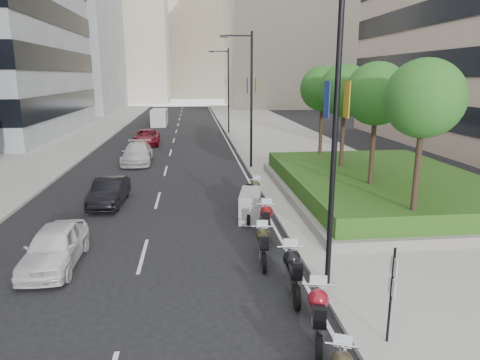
{
  "coord_description": "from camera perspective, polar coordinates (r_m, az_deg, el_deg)",
  "views": [
    {
      "loc": [
        0.38,
        -10.44,
        6.24
      ],
      "look_at": [
        2.29,
        6.74,
        2.0
      ],
      "focal_mm": 32.0,
      "sensor_mm": 36.0,
      "label": 1
    }
  ],
  "objects": [
    {
      "name": "ground",
      "position": [
        12.16,
        -7.57,
        -17.2
      ],
      "size": [
        160.0,
        160.0,
        0.0
      ],
      "primitive_type": "plane",
      "color": "black",
      "rests_on": "ground"
    },
    {
      "name": "sidewalk_right",
      "position": [
        41.8,
        5.66,
        5.23
      ],
      "size": [
        10.0,
        100.0,
        0.15
      ],
      "primitive_type": "cube",
      "color": "#9E9B93",
      "rests_on": "ground"
    },
    {
      "name": "sidewalk_left",
      "position": [
        42.73,
        -23.18,
        4.37
      ],
      "size": [
        8.0,
        100.0,
        0.15
      ],
      "primitive_type": "cube",
      "color": "#9E9B93",
      "rests_on": "ground"
    },
    {
      "name": "lane_edge",
      "position": [
        41.05,
        -1.63,
        5.03
      ],
      "size": [
        0.12,
        100.0,
        0.01
      ],
      "primitive_type": "cube",
      "color": "silver",
      "rests_on": "ground"
    },
    {
      "name": "lane_centre",
      "position": [
        40.96,
        -8.93,
        4.85
      ],
      "size": [
        0.12,
        100.0,
        0.01
      ],
      "primitive_type": "cube",
      "color": "silver",
      "rests_on": "ground"
    },
    {
      "name": "building_grey_far",
      "position": [
        84.51,
        -24.41,
        18.56
      ],
      "size": [
        22.0,
        26.0,
        30.0
      ],
      "primitive_type": "cube",
      "color": "gray",
      "rests_on": "ground"
    },
    {
      "name": "building_cream_right",
      "position": [
        93.73,
        7.55,
        20.87
      ],
      "size": [
        28.0,
        24.0,
        36.0
      ],
      "primitive_type": "cube",
      "color": "#B7AD93",
      "rests_on": "ground"
    },
    {
      "name": "building_cream_left",
      "position": [
        112.47,
        -16.62,
        18.72
      ],
      "size": [
        26.0,
        24.0,
        34.0
      ],
      "primitive_type": "cube",
      "color": "#B7AD93",
      "rests_on": "ground"
    },
    {
      "name": "building_cream_centre",
      "position": [
        131.07,
        -5.93,
        19.29
      ],
      "size": [
        30.0,
        24.0,
        38.0
      ],
      "primitive_type": "cube",
      "color": "#B7AD93",
      "rests_on": "ground"
    },
    {
      "name": "planter",
      "position": [
        23.34,
        18.24,
        -1.54
      ],
      "size": [
        10.0,
        14.0,
        0.4
      ],
      "primitive_type": "cube",
      "color": "gray",
      "rests_on": "sidewalk_right"
    },
    {
      "name": "hedge",
      "position": [
        23.2,
        18.35,
        -0.11
      ],
      "size": [
        9.4,
        13.4,
        0.8
      ],
      "primitive_type": "cube",
      "color": "#1A3E11",
      "rests_on": "planter"
    },
    {
      "name": "tree_0",
      "position": [
        16.58,
        23.35,
        9.86
      ],
      "size": [
        2.8,
        2.8,
        6.3
      ],
      "color": "#332319",
      "rests_on": "planter"
    },
    {
      "name": "tree_1",
      "position": [
        20.16,
        17.74,
        10.83
      ],
      "size": [
        2.8,
        2.8,
        6.3
      ],
      "color": "#332319",
      "rests_on": "planter"
    },
    {
      "name": "tree_2",
      "position": [
        23.87,
        13.83,
        11.44
      ],
      "size": [
        2.8,
        2.8,
        6.3
      ],
      "color": "#332319",
      "rests_on": "planter"
    },
    {
      "name": "tree_3",
      "position": [
        27.67,
        10.97,
        11.85
      ],
      "size": [
        2.8,
        2.8,
        6.3
      ],
      "color": "#332319",
      "rests_on": "planter"
    },
    {
      "name": "lamp_post_0",
      "position": [
        12.1,
        11.94,
        7.93
      ],
      "size": [
        2.34,
        0.45,
        9.0
      ],
      "color": "black",
      "rests_on": "ground"
    },
    {
      "name": "lamp_post_1",
      "position": [
        28.71,
        1.22,
        11.43
      ],
      "size": [
        2.34,
        0.45,
        9.0
      ],
      "color": "black",
      "rests_on": "ground"
    },
    {
      "name": "lamp_post_2",
      "position": [
        46.6,
        -1.74,
        12.33
      ],
      "size": [
        2.34,
        0.45,
        9.0
      ],
      "color": "black",
      "rests_on": "ground"
    },
    {
      "name": "parking_sign",
      "position": [
        10.66,
        19.53,
        -13.74
      ],
      "size": [
        0.06,
        0.32,
        2.5
      ],
      "color": "black",
      "rests_on": "ground"
    },
    {
      "name": "motorcycle_1",
      "position": [
        10.92,
        10.38,
        -17.35
      ],
      "size": [
        0.9,
        2.33,
        1.18
      ],
      "rotation": [
        0.0,
        0.0,
        1.32
      ],
      "color": "black",
      "rests_on": "ground"
    },
    {
      "name": "motorcycle_2",
      "position": [
        12.86,
        7.05,
        -12.06
      ],
      "size": [
        0.82,
        2.47,
        1.23
      ],
      "rotation": [
        0.0,
        0.0,
        1.47
      ],
      "color": "black",
      "rests_on": "ground"
    },
    {
      "name": "motorcycle_3",
      "position": [
        14.8,
        3.08,
        -8.67
      ],
      "size": [
        0.74,
        2.22,
        1.11
      ],
      "rotation": [
        0.0,
        0.0,
        1.47
      ],
      "color": "black",
      "rests_on": "ground"
    },
    {
      "name": "motorcycle_4",
      "position": [
        16.94,
        3.51,
        -5.53
      ],
      "size": [
        0.8,
        2.4,
        1.2
      ],
      "rotation": [
        0.0,
        0.0,
        1.39
      ],
      "color": "black",
      "rests_on": "ground"
    },
    {
      "name": "motorcycle_5",
      "position": [
        18.95,
        1.36,
        -3.42
      ],
      "size": [
        1.24,
        2.23,
        1.28
      ],
      "rotation": [
        0.0,
        0.0,
        1.37
      ],
      "color": "black",
      "rests_on": "ground"
    },
    {
      "name": "motorcycle_6",
      "position": [
        21.13,
        1.87,
        -1.67
      ],
      "size": [
        1.1,
        2.16,
        1.15
      ],
      "rotation": [
        0.0,
        0.0,
        1.16
      ],
      "color": "black",
      "rests_on": "ground"
    },
    {
      "name": "car_a",
      "position": [
        15.7,
        -23.47,
        -8.14
      ],
      "size": [
        1.63,
        4.01,
        1.36
      ],
      "primitive_type": "imported",
      "rotation": [
        0.0,
        0.0,
        0.01
      ],
      "color": "white",
      "rests_on": "ground"
    },
    {
      "name": "car_b",
      "position": [
        22.08,
        -17.04,
        -1.49
      ],
      "size": [
        1.56,
        4.02,
        1.3
      ],
      "primitive_type": "imported",
      "rotation": [
        0.0,
        0.0,
        -0.05
      ],
      "color": "black",
      "rests_on": "ground"
    },
    {
      "name": "car_c",
      "position": [
        32.04,
        -13.54,
        3.49
      ],
      "size": [
        2.17,
        5.07,
        1.46
      ],
      "primitive_type": "imported",
      "rotation": [
        0.0,
        0.0,
        0.03
      ],
      "color": "silver",
      "rests_on": "ground"
    },
    {
      "name": "car_d",
      "position": [
        40.58,
        -12.35,
        5.6
      ],
      "size": [
        2.49,
        5.06,
        1.38
      ],
      "primitive_type": "imported",
      "rotation": [
        0.0,
        0.0,
        0.04
      ],
      "color": "maroon",
      "rests_on": "ground"
    },
    {
      "name": "delivery_van",
      "position": [
        55.73,
        -10.71,
        8.1
      ],
      "size": [
        1.87,
        4.88,
        2.05
      ],
      "rotation": [
        0.0,
        0.0,
        -0.0
      ],
      "color": "silver",
      "rests_on": "ground"
    }
  ]
}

